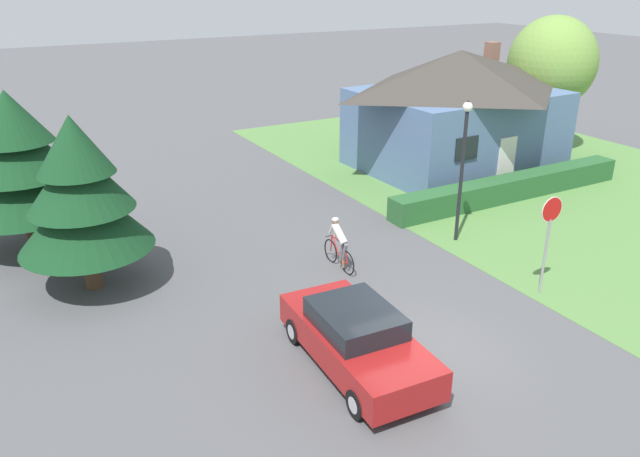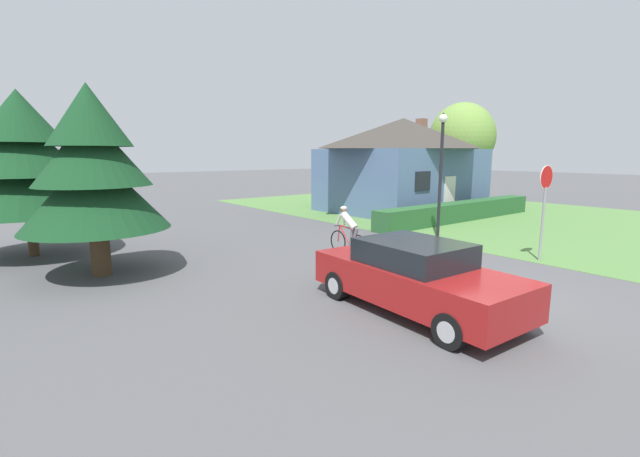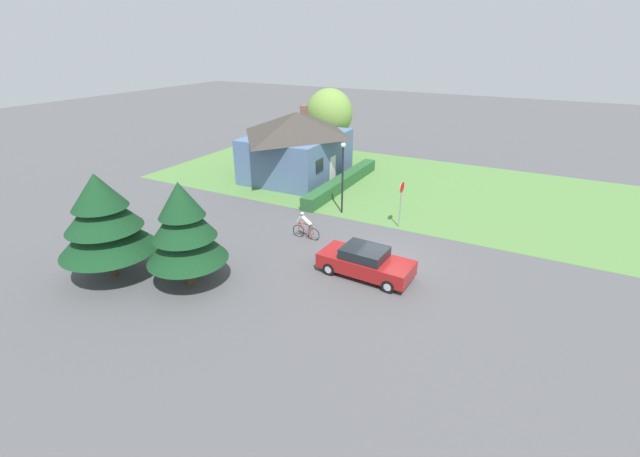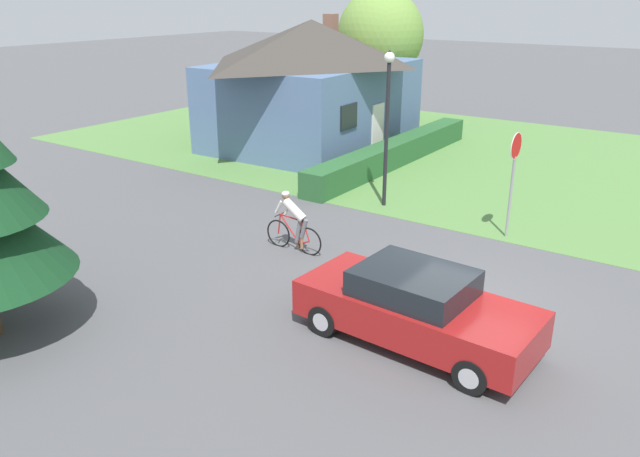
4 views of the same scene
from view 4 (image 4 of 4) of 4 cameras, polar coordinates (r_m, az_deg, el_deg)
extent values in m
plane|color=#515154|center=(13.04, 12.82, -7.37)|extent=(140.00, 140.00, 0.00)
cube|color=#568442|center=(25.07, 15.11, 6.16)|extent=(16.00, 36.00, 0.01)
cube|color=slate|center=(26.30, -0.75, 11.27)|extent=(8.17, 6.38, 3.37)
pyramid|color=#3D3833|center=(26.00, -0.78, 16.75)|extent=(8.83, 6.89, 1.67)
cube|color=silver|center=(24.85, 5.30, 9.02)|extent=(0.90, 0.08, 2.00)
cube|color=black|center=(22.76, 2.66, 10.19)|extent=(1.10, 0.09, 0.90)
cube|color=brown|center=(28.31, 0.98, 18.23)|extent=(0.51, 0.51, 0.80)
cube|color=#285B2D|center=(23.53, 6.79, 6.88)|extent=(10.81, 0.90, 0.87)
cube|color=maroon|center=(11.54, 8.78, -7.59)|extent=(2.02, 4.44, 0.69)
cube|color=black|center=(11.31, 8.57, -4.91)|extent=(1.68, 2.06, 0.46)
cylinder|color=black|center=(11.79, 0.41, -8.34)|extent=(0.28, 0.62, 0.60)
cylinder|color=#ADADB2|center=(11.79, 0.41, -8.34)|extent=(0.28, 0.36, 0.35)
cylinder|color=black|center=(12.95, 4.72, -5.58)|extent=(0.28, 0.62, 0.60)
cylinder|color=#ADADB2|center=(12.95, 4.72, -5.58)|extent=(0.28, 0.36, 0.35)
cylinder|color=black|center=(10.53, 13.70, -12.91)|extent=(0.28, 0.62, 0.60)
cylinder|color=#ADADB2|center=(10.53, 13.70, -12.91)|extent=(0.28, 0.36, 0.35)
cylinder|color=black|center=(11.82, 16.99, -9.26)|extent=(0.28, 0.62, 0.60)
cylinder|color=#ADADB2|center=(11.82, 16.99, -9.26)|extent=(0.28, 0.36, 0.35)
torus|color=black|center=(15.21, -0.99, -1.20)|extent=(0.04, 0.72, 0.72)
torus|color=black|center=(15.76, -3.82, -0.45)|extent=(0.04, 0.72, 0.72)
cylinder|color=#B21E1E|center=(15.28, -1.72, -0.38)|extent=(0.04, 0.17, 0.61)
cylinder|color=#B21E1E|center=(15.47, -2.78, -0.02)|extent=(0.04, 0.60, 0.68)
cylinder|color=#B21E1E|center=(15.33, -2.60, 0.98)|extent=(0.04, 0.71, 0.09)
cylinder|color=#B21E1E|center=(15.32, -1.45, -1.29)|extent=(0.04, 0.32, 0.15)
cylinder|color=#B21E1E|center=(15.17, -1.26, -0.29)|extent=(0.03, 0.20, 0.49)
cylinder|color=#B21E1E|center=(15.64, -3.74, 0.43)|extent=(0.04, 0.11, 0.54)
cylinder|color=black|center=(15.53, -3.65, 1.32)|extent=(0.44, 0.02, 0.02)
ellipsoid|color=black|center=(15.13, -1.53, 0.70)|extent=(0.08, 0.20, 0.05)
cylinder|color=slate|center=(15.19, -1.49, -0.02)|extent=(0.11, 0.24, 0.51)
cylinder|color=slate|center=(15.31, -1.97, -0.18)|extent=(0.11, 0.24, 0.66)
cylinder|color=#8C6647|center=(15.37, -1.67, -1.33)|extent=(0.08, 0.08, 0.30)
cylinder|color=#8C6647|center=(15.53, -2.04, -1.47)|extent=(0.17, 0.08, 0.21)
cylinder|color=silver|center=(15.20, -2.35, 1.69)|extent=(0.22, 0.66, 0.55)
cylinder|color=silver|center=(15.33, -2.99, 1.79)|extent=(0.07, 0.24, 0.35)
cylinder|color=silver|center=(15.50, -3.81, 1.98)|extent=(0.07, 0.24, 0.35)
sphere|color=#8C6647|center=(15.26, -3.17, 3.04)|extent=(0.19, 0.19, 0.19)
ellipsoid|color=white|center=(15.24, -3.17, 3.21)|extent=(0.22, 0.18, 0.12)
cylinder|color=gray|center=(16.81, 17.01, 2.72)|extent=(0.07, 0.07, 2.17)
cylinder|color=red|center=(16.46, 17.50, 7.22)|extent=(0.65, 0.06, 0.65)
cylinder|color=silver|center=(16.46, 17.50, 7.22)|extent=(0.69, 0.05, 0.69)
cylinder|color=black|center=(18.41, 6.09, 8.34)|extent=(0.11, 0.11, 4.21)
sphere|color=white|center=(18.06, 6.37, 15.29)|extent=(0.30, 0.30, 0.30)
cone|color=black|center=(18.05, 6.39, 15.76)|extent=(0.18, 0.18, 0.12)
cylinder|color=#4C3823|center=(30.93, 5.35, 11.76)|extent=(0.39, 0.39, 2.44)
ellipsoid|color=olive|center=(30.61, 5.54, 17.18)|extent=(4.02, 4.02, 4.22)
camera|label=1|loc=(6.49, 103.36, 15.12)|focal=35.00mm
camera|label=2|loc=(4.12, 41.46, -31.69)|focal=24.00mm
camera|label=3|loc=(8.52, -163.40, 9.72)|focal=24.00mm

